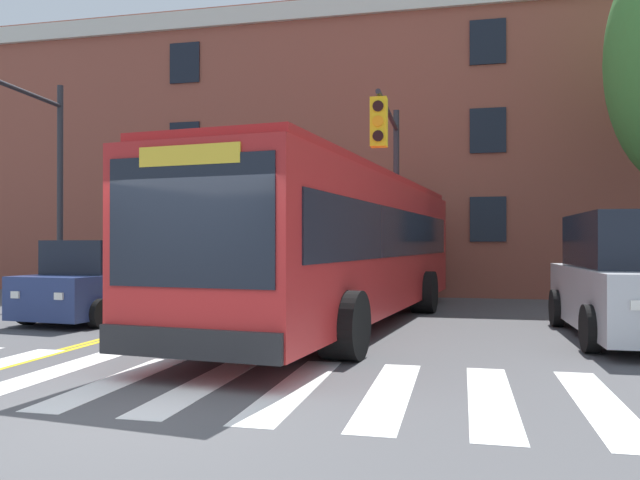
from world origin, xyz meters
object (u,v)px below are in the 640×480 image
object	(u,v)px
car_navy_near_lane	(100,283)
traffic_light_far_corner	(32,154)
car_silver_far_lane	(632,280)
traffic_light_overhead	(390,166)
city_bus	(344,244)
car_red_behind_bus	(416,269)

from	to	relation	value
car_navy_near_lane	traffic_light_far_corner	bearing A→B (deg)	158.60
car_silver_far_lane	traffic_light_far_corner	distance (m)	13.78
car_silver_far_lane	traffic_light_far_corner	bearing A→B (deg)	173.90
traffic_light_overhead	traffic_light_far_corner	bearing A→B (deg)	-171.24
city_bus	car_red_behind_bus	size ratio (longest dim) A/B	2.98
car_red_behind_bus	traffic_light_overhead	size ratio (longest dim) A/B	0.80
car_silver_far_lane	car_red_behind_bus	distance (m)	11.61
car_red_behind_bus	traffic_light_far_corner	size ratio (longest dim) A/B	0.71
traffic_light_far_corner	traffic_light_overhead	distance (m)	8.87
car_navy_near_lane	car_silver_far_lane	world-z (taller)	car_silver_far_lane
car_navy_near_lane	traffic_light_overhead	distance (m)	7.21
city_bus	car_navy_near_lane	xyz separation A→B (m)	(-5.50, -0.41, -0.88)
car_silver_far_lane	traffic_light_overhead	size ratio (longest dim) A/B	0.98
car_silver_far_lane	car_red_behind_bus	bearing A→B (deg)	113.21
car_red_behind_bus	car_navy_near_lane	bearing A→B (deg)	-121.76
car_silver_far_lane	car_red_behind_bus	size ratio (longest dim) A/B	1.22
car_silver_far_lane	traffic_light_far_corner	size ratio (longest dim) A/B	0.87
traffic_light_overhead	car_navy_near_lane	bearing A→B (deg)	-159.54
car_silver_far_lane	traffic_light_overhead	world-z (taller)	traffic_light_overhead
traffic_light_far_corner	traffic_light_overhead	size ratio (longest dim) A/B	1.13
car_silver_far_lane	traffic_light_overhead	bearing A→B (deg)	149.05
city_bus	car_navy_near_lane	bearing A→B (deg)	-175.76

